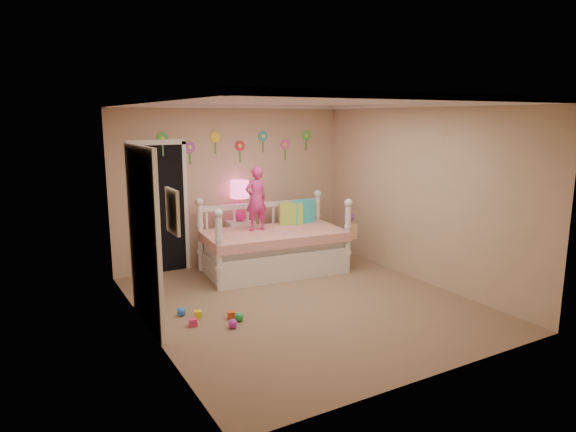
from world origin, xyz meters
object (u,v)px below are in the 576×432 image
nightstand (241,242)px  daybed (274,235)px  child (256,199)px  table_lamp (240,194)px

nightstand → daybed: bearing=-64.9°
daybed → nightstand: bearing=116.8°
daybed → nightstand: daybed is taller
daybed → nightstand: size_ratio=3.03×
daybed → child: size_ratio=2.20×
daybed → child: child is taller
child → table_lamp: (-0.04, 0.52, 0.01)m
child → table_lamp: 0.52m
daybed → child: bearing=150.5°
table_lamp → daybed: bearing=-68.6°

